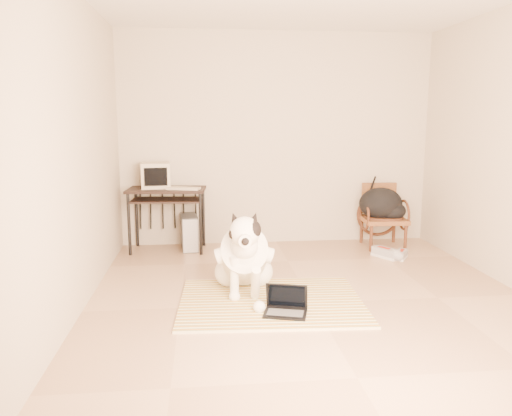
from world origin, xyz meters
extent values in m
plane|color=tan|center=(0.00, 0.00, 0.00)|extent=(4.50, 4.50, 0.00)
plane|color=#C1B39E|center=(0.00, 2.25, 1.35)|extent=(4.50, 0.00, 4.50)
plane|color=#C1B39E|center=(0.00, -2.25, 1.35)|extent=(4.50, 0.00, 4.50)
plane|color=#C1B39E|center=(-2.00, 0.00, 1.35)|extent=(0.00, 4.50, 4.50)
cube|color=orange|center=(-0.39, -0.46, 0.01)|extent=(1.63, 0.33, 0.02)
cube|color=#33703F|center=(-0.38, -0.21, 0.01)|extent=(1.63, 0.33, 0.02)
cube|color=#56437D|center=(-0.37, 0.04, 0.01)|extent=(1.63, 0.33, 0.02)
cube|color=gold|center=(-0.35, 0.29, 0.01)|extent=(1.63, 0.33, 0.02)
cube|color=beige|center=(-0.34, 0.53, 0.01)|extent=(1.63, 0.33, 0.02)
sphere|color=white|center=(-0.71, 0.51, 0.15)|extent=(0.29, 0.29, 0.29)
sphere|color=white|center=(-0.44, 0.49, 0.15)|extent=(0.29, 0.29, 0.29)
ellipsoid|color=white|center=(-0.57, 0.49, 0.17)|extent=(0.36, 0.32, 0.29)
ellipsoid|color=white|center=(-0.59, 0.32, 0.37)|extent=(0.40, 0.68, 0.63)
cylinder|color=white|center=(-0.58, 0.33, 0.37)|extent=(0.46, 0.59, 0.57)
sphere|color=white|center=(-0.60, 0.13, 0.51)|extent=(0.24, 0.24, 0.24)
sphere|color=white|center=(-0.60, 0.04, 0.66)|extent=(0.27, 0.27, 0.27)
ellipsoid|color=black|center=(-0.56, 0.04, 0.67)|extent=(0.21, 0.23, 0.19)
cylinder|color=white|center=(-0.61, -0.08, 0.62)|extent=(0.12, 0.15, 0.11)
sphere|color=black|center=(-0.61, -0.15, 0.62)|extent=(0.06, 0.06, 0.06)
cone|color=black|center=(-0.69, 0.10, 0.76)|extent=(0.13, 0.14, 0.17)
cone|color=black|center=(-0.51, 0.09, 0.76)|extent=(0.13, 0.14, 0.17)
torus|color=silver|center=(-0.60, 0.11, 0.55)|extent=(0.24, 0.14, 0.22)
cylinder|color=white|center=(-0.69, 0.13, 0.22)|extent=(0.09, 0.12, 0.40)
cylinder|color=white|center=(-0.51, 0.00, 0.19)|extent=(0.10, 0.36, 0.41)
sphere|color=white|center=(-0.69, 0.10, 0.05)|extent=(0.10, 0.10, 0.10)
sphere|color=white|center=(-0.50, -0.19, 0.05)|extent=(0.11, 0.11, 0.11)
cone|color=black|center=(-0.58, 0.75, 0.05)|extent=(0.17, 0.40, 0.10)
cube|color=black|center=(-0.29, -0.29, 0.03)|extent=(0.40, 0.33, 0.02)
cube|color=#4D4D4F|center=(-0.29, -0.30, 0.04)|extent=(0.33, 0.22, 0.00)
cube|color=black|center=(-0.27, -0.20, 0.15)|extent=(0.36, 0.18, 0.23)
cube|color=black|center=(-0.27, -0.21, 0.15)|extent=(0.31, 0.15, 0.20)
cube|color=black|center=(-1.40, 1.96, 0.76)|extent=(0.97, 0.59, 0.03)
cube|color=black|center=(-1.40, 1.91, 0.64)|extent=(0.86, 0.48, 0.02)
cylinder|color=black|center=(-1.84, 1.78, 0.37)|extent=(0.04, 0.04, 0.75)
cylinder|color=black|center=(-1.81, 2.21, 0.37)|extent=(0.04, 0.04, 0.75)
cylinder|color=black|center=(-0.99, 1.71, 0.37)|extent=(0.04, 0.04, 0.75)
cylinder|color=black|center=(-0.96, 2.14, 0.37)|extent=(0.04, 0.04, 0.75)
cube|color=#C5B59A|center=(-1.53, 2.03, 0.93)|extent=(0.37, 0.36, 0.31)
cube|color=black|center=(-1.52, 1.87, 0.93)|extent=(0.27, 0.04, 0.22)
cube|color=#C5B59A|center=(-1.19, 1.84, 0.79)|extent=(0.42, 0.25, 0.03)
cube|color=#4D4D4F|center=(-1.14, 2.00, 0.22)|extent=(0.24, 0.47, 0.43)
cube|color=silver|center=(-1.12, 1.77, 0.22)|extent=(0.18, 0.03, 0.41)
cube|color=brown|center=(1.32, 1.84, 0.35)|extent=(0.55, 0.53, 0.05)
cylinder|color=#361A0E|center=(1.32, 1.84, 0.39)|extent=(0.49, 0.49, 0.04)
cube|color=brown|center=(1.33, 2.08, 0.60)|extent=(0.45, 0.06, 0.40)
cylinder|color=#361A0E|center=(1.09, 1.64, 0.16)|extent=(0.04, 0.04, 0.32)
cylinder|color=#361A0E|center=(1.11, 2.07, 0.16)|extent=(0.04, 0.04, 0.32)
cylinder|color=#361A0E|center=(1.53, 1.62, 0.16)|extent=(0.04, 0.04, 0.32)
cylinder|color=#361A0E|center=(1.54, 2.05, 0.16)|extent=(0.04, 0.04, 0.32)
ellipsoid|color=black|center=(1.26, 1.83, 0.56)|extent=(0.55, 0.45, 0.40)
ellipsoid|color=black|center=(1.39, 1.75, 0.48)|extent=(0.34, 0.28, 0.23)
cube|color=silver|center=(1.17, 1.35, 0.02)|extent=(0.28, 0.36, 0.03)
cube|color=gray|center=(1.17, 1.35, 0.06)|extent=(0.27, 0.34, 0.11)
cube|color=#9F2315|center=(1.17, 1.35, 0.11)|extent=(0.13, 0.17, 0.02)
cube|color=silver|center=(1.34, 1.29, 0.01)|extent=(0.24, 0.29, 0.03)
cube|color=gray|center=(1.34, 1.29, 0.05)|extent=(0.23, 0.28, 0.09)
cube|color=#9F2315|center=(1.34, 1.29, 0.09)|extent=(0.11, 0.14, 0.02)
camera|label=1|loc=(-0.95, -4.16, 1.63)|focal=35.00mm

